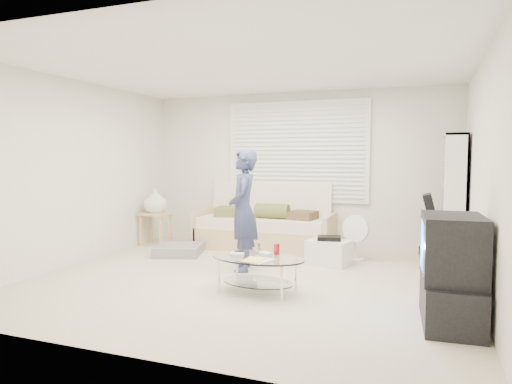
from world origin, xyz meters
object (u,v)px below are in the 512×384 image
at_px(coffee_table, 258,264).
at_px(bookshelf, 453,200).
at_px(tv_unit, 451,272).
at_px(futon_sofa, 265,227).

bearing_deg(coffee_table, bookshelf, 46.44).
height_order(bookshelf, tv_unit, bookshelf).
xyz_separation_m(futon_sofa, bookshelf, (2.74, -0.17, 0.54)).
xyz_separation_m(futon_sofa, tv_unit, (2.62, -2.60, 0.12)).
bearing_deg(futon_sofa, coffee_table, -72.66).
relative_size(bookshelf, coffee_table, 1.61).
relative_size(futon_sofa, tv_unit, 2.27).
xyz_separation_m(tv_unit, coffee_table, (-1.90, 0.30, -0.15)).
bearing_deg(futon_sofa, tv_unit, -44.79).
bearing_deg(bookshelf, coffee_table, -133.56).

